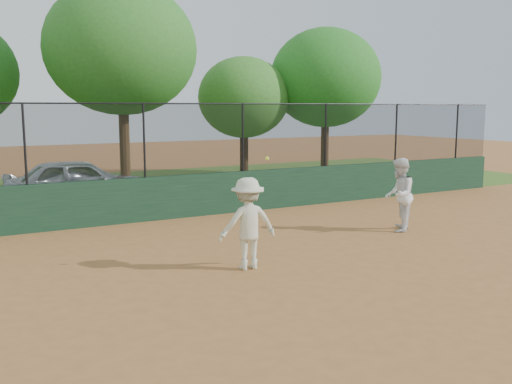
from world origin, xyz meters
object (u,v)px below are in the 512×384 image
player_second (399,195)px  player_main (248,224)px  parked_car (80,183)px  tree_3 (244,98)px  tree_2 (121,49)px  tree_4 (326,78)px

player_second → player_main: 5.04m
parked_car → tree_3: size_ratio=0.87×
parked_car → tree_2: 5.19m
parked_car → player_main: size_ratio=2.06×
parked_car → player_second: player_second is taller
player_second → tree_2: size_ratio=0.25×
player_second → tree_4: bearing=-159.3°
player_second → tree_2: tree_2 is taller
parked_car → tree_2: size_ratio=0.61×
player_second → tree_4: size_ratio=0.28×
parked_car → tree_2: (2.05, 2.03, 4.32)m
parked_car → player_main: (1.26, -8.54, 0.12)m
player_main → tree_3: 13.62m
player_second → tree_4: 11.60m
tree_2 → tree_3: 5.85m
player_second → parked_car: bearing=-93.0°
tree_2 → tree_4: tree_2 is taller
parked_car → tree_3: tree_3 is taller
player_main → tree_4: (9.89, 11.02, 3.44)m
player_second → tree_3: bearing=-139.9°
parked_car → tree_4: bearing=-69.9°
tree_2 → tree_4: bearing=2.8°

